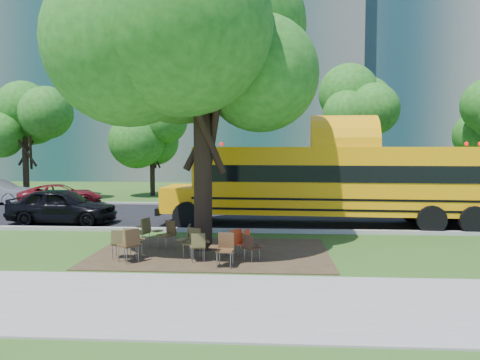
# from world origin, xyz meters

# --- Properties ---
(ground) EXTENTS (160.00, 160.00, 0.00)m
(ground) POSITION_xyz_m (0.00, 0.00, 0.00)
(ground) COLOR #274A17
(ground) RESTS_ON ground
(sidewalk) EXTENTS (60.00, 4.00, 0.04)m
(sidewalk) POSITION_xyz_m (0.00, -5.00, 0.02)
(sidewalk) COLOR gray
(sidewalk) RESTS_ON ground
(dirt_patch) EXTENTS (7.00, 4.50, 0.03)m
(dirt_patch) POSITION_xyz_m (1.00, -0.50, 0.01)
(dirt_patch) COLOR #382819
(dirt_patch) RESTS_ON ground
(asphalt_road) EXTENTS (80.00, 8.00, 0.04)m
(asphalt_road) POSITION_xyz_m (0.00, 7.00, 0.02)
(asphalt_road) COLOR black
(asphalt_road) RESTS_ON ground
(kerb_near) EXTENTS (80.00, 0.25, 0.14)m
(kerb_near) POSITION_xyz_m (0.00, 3.00, 0.07)
(kerb_near) COLOR gray
(kerb_near) RESTS_ON ground
(kerb_far) EXTENTS (80.00, 0.25, 0.14)m
(kerb_far) POSITION_xyz_m (0.00, 11.10, 0.07)
(kerb_far) COLOR gray
(kerb_far) RESTS_ON ground
(building_main) EXTENTS (38.00, 16.00, 22.00)m
(building_main) POSITION_xyz_m (-8.00, 36.00, 11.00)
(building_main) COLOR #60615C
(building_main) RESTS_ON ground
(building_right) EXTENTS (30.00, 16.00, 25.00)m
(building_right) POSITION_xyz_m (24.00, 38.00, 12.50)
(building_right) COLOR gray
(building_right) RESTS_ON ground
(bg_tree_0) EXTENTS (5.20, 5.20, 7.18)m
(bg_tree_0) POSITION_xyz_m (-12.00, 13.00, 4.57)
(bg_tree_0) COLOR black
(bg_tree_0) RESTS_ON ground
(bg_tree_2) EXTENTS (4.80, 4.80, 6.62)m
(bg_tree_2) POSITION_xyz_m (-5.00, 16.00, 4.21)
(bg_tree_2) COLOR black
(bg_tree_2) RESTS_ON ground
(bg_tree_3) EXTENTS (5.60, 5.60, 7.84)m
(bg_tree_3) POSITION_xyz_m (8.00, 14.00, 5.03)
(bg_tree_3) COLOR black
(bg_tree_3) RESTS_ON ground
(main_tree) EXTENTS (7.20, 7.20, 9.21)m
(main_tree) POSITION_xyz_m (0.68, -0.09, 5.60)
(main_tree) COLOR black
(main_tree) RESTS_ON ground
(school_bus) EXTENTS (13.25, 3.56, 3.21)m
(school_bus) POSITION_xyz_m (5.52, 4.61, 1.86)
(school_bus) COLOR #EE9C07
(school_bus) RESTS_ON ground
(chair_0) EXTENTS (0.56, 0.51, 0.86)m
(chair_0) POSITION_xyz_m (-1.50, -1.43, 0.53)
(chair_0) COLOR #423B1C
(chair_0) RESTS_ON ground
(chair_1) EXTENTS (0.68, 0.55, 0.93)m
(chair_1) POSITION_xyz_m (-1.12, -1.48, 0.57)
(chair_1) COLOR brown
(chair_1) RESTS_ON ground
(chair_2) EXTENTS (0.66, 0.83, 0.97)m
(chair_2) POSITION_xyz_m (-1.08, -1.87, 0.60)
(chair_2) COLOR #412D17
(chair_2) RESTS_ON ground
(chair_3) EXTENTS (0.71, 0.56, 0.87)m
(chair_3) POSITION_xyz_m (0.51, -1.20, 0.54)
(chair_3) COLOR brown
(chair_3) RESTS_ON ground
(chair_4) EXTENTS (0.57, 0.61, 0.84)m
(chair_4) POSITION_xyz_m (0.78, -1.68, 0.52)
(chair_4) COLOR #4A4420
(chair_4) RESTS_ON ground
(chair_5) EXTENTS (0.63, 0.54, 0.92)m
(chair_5) POSITION_xyz_m (1.54, -2.17, 0.57)
(chair_5) COLOR #51351D
(chair_5) RESTS_ON ground
(chair_6) EXTENTS (0.51, 0.65, 0.84)m
(chair_6) POSITION_xyz_m (1.99, -1.06, 0.52)
(chair_6) COLOR red
(chair_6) RESTS_ON ground
(chair_7) EXTENTS (0.66, 0.52, 0.77)m
(chair_7) POSITION_xyz_m (2.23, -1.54, 0.47)
(chair_7) COLOR #3D2315
(chair_7) RESTS_ON ground
(chair_8) EXTENTS (0.60, 0.77, 0.97)m
(chair_8) POSITION_xyz_m (-1.27, 0.09, 0.60)
(chair_8) COLOR brown
(chair_8) RESTS_ON ground
(chair_9) EXTENTS (0.78, 0.61, 0.91)m
(chair_9) POSITION_xyz_m (-0.45, -0.12, 0.56)
(chair_9) COLOR #4B351A
(chair_9) RESTS_ON ground
(chair_10) EXTENTS (0.47, 0.52, 0.81)m
(chair_10) POSITION_xyz_m (0.36, -0.16, 0.50)
(chair_10) COLOR brown
(chair_10) RESTS_ON ground
(chair_11) EXTENTS (0.59, 0.74, 0.86)m
(chair_11) POSITION_xyz_m (1.72, -1.11, 0.53)
(chair_11) COLOR #AC3712
(chair_11) RESTS_ON ground
(black_car) EXTENTS (4.46, 1.93, 1.50)m
(black_car) POSITION_xyz_m (-5.87, 4.44, 0.75)
(black_car) COLOR black
(black_car) RESTS_ON ground
(bg_car_red) EXTENTS (4.75, 3.48, 1.20)m
(bg_car_red) POSITION_xyz_m (-8.55, 10.17, 0.60)
(bg_car_red) COLOR #5E1015
(bg_car_red) RESTS_ON ground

